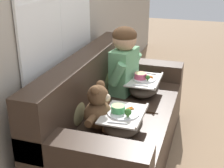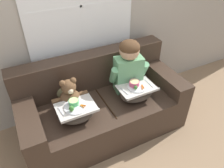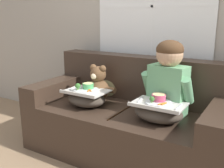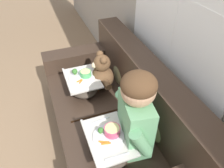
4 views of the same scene
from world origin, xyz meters
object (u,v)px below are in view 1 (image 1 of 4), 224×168
object	(u,v)px
couch	(114,120)
child_figure	(124,57)
throw_pillow_behind_teddy	(75,106)
lap_tray_teddy	(123,121)
lap_tray_child	(144,86)
teddy_bear	(99,109)
throw_pillow_behind_child	(105,75)

from	to	relation	value
couch	child_figure	distance (m)	0.62
couch	throw_pillow_behind_teddy	xyz separation A→B (m)	(-0.37, 0.21, 0.29)
throw_pillow_behind_teddy	lap_tray_teddy	bearing A→B (deg)	-90.11
throw_pillow_behind_teddy	child_figure	bearing A→B (deg)	-15.12
couch	lap_tray_teddy	xyz separation A→B (m)	(-0.37, -0.19, 0.22)
child_figure	lap_tray_teddy	xyz separation A→B (m)	(-0.74, -0.20, -0.28)
child_figure	lap_tray_child	bearing A→B (deg)	-90.18
teddy_bear	lap_tray_child	xyz separation A→B (m)	(0.74, -0.20, -0.07)
throw_pillow_behind_teddy	throw_pillow_behind_child	bearing A→B (deg)	0.00
couch	lap_tray_teddy	distance (m)	0.47
teddy_bear	throw_pillow_behind_child	bearing A→B (deg)	15.41
couch	lap_tray_child	xyz separation A→B (m)	(0.37, -0.19, 0.22)
child_figure	teddy_bear	xyz separation A→B (m)	(-0.74, -0.00, -0.20)
lap_tray_teddy	lap_tray_child	bearing A→B (deg)	0.03
teddy_bear	child_figure	bearing A→B (deg)	0.31
child_figure	teddy_bear	bearing A→B (deg)	-179.69
throw_pillow_behind_child	lap_tray_child	bearing A→B (deg)	-90.12
child_figure	lap_tray_teddy	size ratio (longest dim) A/B	1.63
lap_tray_teddy	couch	bearing A→B (deg)	27.50
throw_pillow_behind_child	lap_tray_child	size ratio (longest dim) A/B	0.80
couch	teddy_bear	xyz separation A→B (m)	(-0.37, 0.01, 0.29)
child_figure	teddy_bear	world-z (taller)	child_figure
throw_pillow_behind_child	throw_pillow_behind_teddy	size ratio (longest dim) A/B	1.03
throw_pillow_behind_child	child_figure	world-z (taller)	child_figure
couch	lap_tray_child	distance (m)	0.47
throw_pillow_behind_child	couch	bearing A→B (deg)	-150.40
throw_pillow_behind_teddy	teddy_bear	distance (m)	0.20
throw_pillow_behind_child	lap_tray_teddy	distance (m)	0.85
throw_pillow_behind_child	child_figure	bearing A→B (deg)	-90.05
throw_pillow_behind_teddy	teddy_bear	size ratio (longest dim) A/B	0.82
throw_pillow_behind_child	child_figure	distance (m)	0.29
throw_pillow_behind_child	throw_pillow_behind_teddy	xyz separation A→B (m)	(-0.74, 0.00, 0.00)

